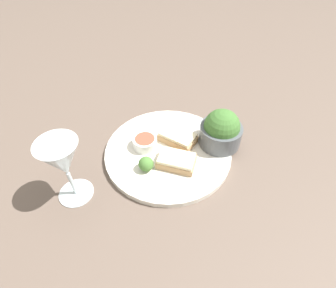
# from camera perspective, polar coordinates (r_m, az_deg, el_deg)

# --- Properties ---
(ground_plane) EXTENTS (4.00, 4.00, 0.00)m
(ground_plane) POSITION_cam_1_polar(r_m,az_deg,el_deg) (0.65, 0.00, -2.10)
(ground_plane) COLOR brown
(dinner_plate) EXTENTS (0.31, 0.31, 0.01)m
(dinner_plate) POSITION_cam_1_polar(r_m,az_deg,el_deg) (0.65, 0.00, -1.68)
(dinner_plate) COLOR silver
(dinner_plate) RESTS_ON ground_plane
(salad_bowl) EXTENTS (0.10, 0.10, 0.10)m
(salad_bowl) POSITION_cam_1_polar(r_m,az_deg,el_deg) (0.64, 11.45, 2.89)
(salad_bowl) COLOR #4C5156
(salad_bowl) RESTS_ON dinner_plate
(sauce_ramekin) EXTENTS (0.06, 0.06, 0.03)m
(sauce_ramekin) POSITION_cam_1_polar(r_m,az_deg,el_deg) (0.64, -5.03, 0.44)
(sauce_ramekin) COLOR white
(sauce_ramekin) RESTS_ON dinner_plate
(cheese_toast_near) EXTENTS (0.09, 0.06, 0.03)m
(cheese_toast_near) POSITION_cam_1_polar(r_m,az_deg,el_deg) (0.60, 1.86, -3.69)
(cheese_toast_near) COLOR tan
(cheese_toast_near) RESTS_ON dinner_plate
(cheese_toast_far) EXTENTS (0.10, 0.07, 0.03)m
(cheese_toast_far) POSITION_cam_1_polar(r_m,az_deg,el_deg) (0.65, 2.11, 1.46)
(cheese_toast_far) COLOR tan
(cheese_toast_far) RESTS_ON dinner_plate
(wine_glass) EXTENTS (0.08, 0.08, 0.15)m
(wine_glass) POSITION_cam_1_polar(r_m,az_deg,el_deg) (0.53, -21.95, -3.58)
(wine_glass) COLOR silver
(wine_glass) RESTS_ON ground_plane
(garnish) EXTENTS (0.03, 0.03, 0.03)m
(garnish) POSITION_cam_1_polar(r_m,az_deg,el_deg) (0.59, -4.81, -4.34)
(garnish) COLOR #477533
(garnish) RESTS_ON dinner_plate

